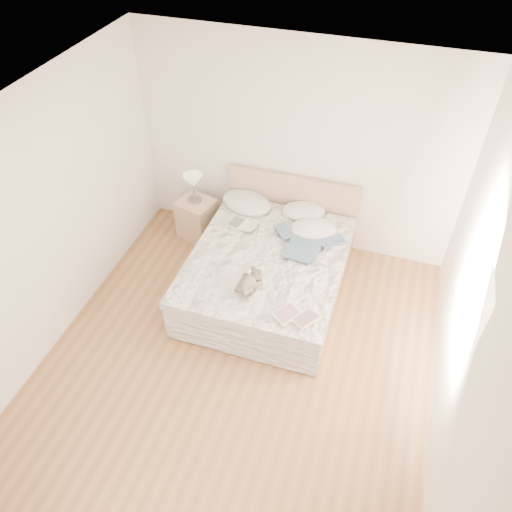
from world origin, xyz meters
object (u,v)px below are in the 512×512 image
photo_book (243,224)px  teddy_bear (247,287)px  bed (269,270)px  nightstand (197,219)px  table_lamp (193,182)px  childrens_book (297,316)px

photo_book → teddy_bear: teddy_bear is taller
bed → teddy_bear: bed is taller
photo_book → teddy_bear: bearing=-59.3°
bed → nightstand: size_ratio=3.83×
bed → photo_book: (-0.44, 0.34, 0.32)m
bed → table_lamp: bed is taller
bed → table_lamp: 1.52m
bed → childrens_book: size_ratio=5.39×
photo_book → teddy_bear: size_ratio=1.09×
table_lamp → photo_book: size_ratio=1.15×
nightstand → photo_book: 0.91m
table_lamp → photo_book: 0.90m
teddy_bear → childrens_book: bearing=-3.3°
nightstand → childrens_book: bearing=-41.2°
table_lamp → photo_book: bearing=-24.5°
nightstand → childrens_book: 2.38m
bed → nightstand: bearing=151.2°
photo_book → bed: bearing=-28.3°
childrens_book → teddy_bear: 0.63m
photo_book → teddy_bear: 1.08m
bed → childrens_book: bed is taller
childrens_book → photo_book: bearing=161.9°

